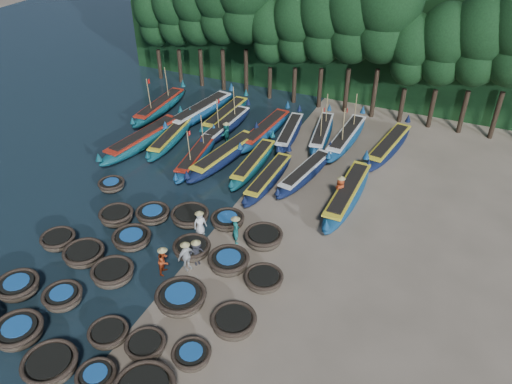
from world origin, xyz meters
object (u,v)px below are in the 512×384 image
at_px(fisherman_3, 197,252).
at_px(fisherman_6, 340,189).
at_px(coracle_11, 84,254).
at_px(coracle_21, 153,214).
at_px(coracle_13, 181,298).
at_px(coracle_3, 96,377).
at_px(long_boat_12, 227,125).
at_px(long_boat_5, 254,163).
at_px(long_boat_6, 269,178).
at_px(fisherman_2, 164,260).
at_px(coracle_2, 50,365).
at_px(coracle_14, 234,322).
at_px(long_boat_11, 226,115).
at_px(coracle_8, 146,346).
at_px(long_boat_9, 160,107).
at_px(coracle_10, 58,240).
at_px(coracle_1, 19,331).
at_px(coracle_22, 190,216).
at_px(fisherman_5, 226,132).
at_px(coracle_16, 132,239).
at_px(long_boat_4, 225,155).
at_px(fisherman_4, 186,256).
at_px(coracle_18, 229,262).
at_px(coracle_7, 109,334).
at_px(coracle_12, 113,273).
at_px(long_boat_1, 144,139).
at_px(long_boat_17, 389,146).
at_px(long_boat_14, 290,132).
at_px(long_boat_3, 197,156).
at_px(coracle_5, 18,286).
at_px(coracle_9, 192,355).
at_px(long_boat_13, 266,130).
at_px(long_boat_15, 322,133).
at_px(long_boat_8, 347,194).
at_px(long_boat_16, 347,137).
at_px(fisherman_1, 236,229).
at_px(long_boat_7, 305,173).
at_px(long_boat_10, 201,111).
at_px(coracle_17, 192,249).
at_px(coracle_24, 264,238).

bearing_deg(fisherman_3, fisherman_6, 6.80).
xyz_separation_m(coracle_11, coracle_21, (1.25, 4.56, -0.04)).
distance_m(coracle_11, coracle_13, 6.39).
height_order(coracle_3, long_boat_12, long_boat_12).
bearing_deg(long_boat_5, fisherman_6, -13.45).
xyz_separation_m(long_boat_6, fisherman_6, (4.82, -0.03, 0.45)).
bearing_deg(fisherman_2, coracle_3, 178.67).
height_order(coracle_2, fisherman_2, fisherman_2).
relative_size(coracle_14, long_boat_11, 0.32).
relative_size(coracle_8, long_boat_9, 0.25).
height_order(coracle_10, long_boat_9, long_boat_9).
xyz_separation_m(coracle_1, coracle_22, (2.53, 10.59, -0.06)).
relative_size(coracle_13, long_boat_9, 0.30).
bearing_deg(fisherman_5, coracle_16, -6.30).
distance_m(long_boat_4, fisherman_4, 11.07).
relative_size(coracle_16, long_boat_4, 0.26).
bearing_deg(long_boat_6, coracle_18, -80.01).
bearing_deg(coracle_7, coracle_12, 124.77).
bearing_deg(long_boat_1, long_boat_17, 28.68).
bearing_deg(long_boat_14, long_boat_3, -135.39).
bearing_deg(fisherman_4, long_boat_5, 27.75).
relative_size(coracle_3, coracle_7, 0.87).
height_order(coracle_5, fisherman_3, fisherman_3).
height_order(fisherman_3, fisherman_6, fisherman_6).
bearing_deg(long_boat_1, coracle_9, -41.97).
height_order(coracle_21, long_boat_13, long_boat_13).
distance_m(long_boat_15, fisherman_4, 16.80).
relative_size(long_boat_8, fisherman_3, 5.15).
distance_m(long_boat_8, long_boat_16, 7.68).
bearing_deg(coracle_10, long_boat_9, 104.94).
bearing_deg(coracle_12, fisherman_1, 50.91).
bearing_deg(long_boat_9, fisherman_5, -19.68).
distance_m(fisherman_4, fisherman_6, 10.72).
bearing_deg(coracle_21, fisherman_2, -48.60).
bearing_deg(coracle_22, long_boat_4, 100.78).
xyz_separation_m(coracle_3, fisherman_5, (-4.70, 20.73, 0.44)).
bearing_deg(long_boat_17, long_boat_8, -89.62).
relative_size(coracle_11, fisherman_2, 1.53).
relative_size(long_boat_5, long_boat_16, 0.90).
height_order(coracle_21, long_boat_8, long_boat_8).
xyz_separation_m(coracle_14, long_boat_7, (-1.38, 13.46, 0.01)).
relative_size(coracle_8, coracle_11, 0.78).
bearing_deg(long_boat_10, long_boat_4, -39.45).
bearing_deg(fisherman_1, coracle_3, 134.48).
distance_m(long_boat_13, fisherman_3, 15.03).
height_order(coracle_7, coracle_17, coracle_17).
height_order(coracle_3, coracle_13, coracle_13).
xyz_separation_m(coracle_17, coracle_24, (3.19, 2.38, 0.06)).
bearing_deg(long_boat_15, long_boat_11, 172.55).
relative_size(long_boat_10, fisherman_4, 4.78).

